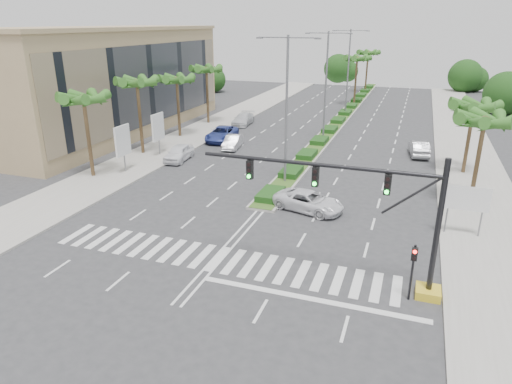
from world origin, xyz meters
TOP-DOWN VIEW (x-y plane):
  - ground at (0.00, 0.00)m, footprint 160.00×160.00m
  - footpath_right at (15.20, 20.00)m, footprint 6.00×120.00m
  - footpath_left at (-15.20, 20.00)m, footprint 6.00×120.00m
  - median at (0.00, 45.00)m, footprint 2.20×75.00m
  - median_grass at (0.00, 45.00)m, footprint 1.80×75.00m
  - building at (-26.00, 26.00)m, footprint 12.00×36.00m
  - signal_gantry at (9.27, -0.00)m, footprint 12.60×1.20m
  - pedestrian_signal at (10.60, -0.68)m, footprint 0.28×0.36m
  - direction_sign at (13.50, 7.99)m, footprint 2.70×0.11m
  - billboard_near at (-14.50, 12.00)m, footprint 0.18×2.10m
  - billboard_far at (-14.50, 18.00)m, footprint 0.18×2.10m
  - palm_left_near at (-16.50, 10.00)m, footprint 4.57×4.68m
  - palm_left_mid at (-16.50, 18.00)m, footprint 4.57×4.68m
  - palm_left_far at (-16.50, 26.00)m, footprint 4.57×4.68m
  - palm_left_end at (-16.50, 34.00)m, footprint 4.57×4.68m
  - palm_right_near at (14.50, 14.00)m, footprint 4.57×4.68m
  - palm_right_far at (14.50, 22.00)m, footprint 4.57×4.68m
  - palm_median_a at (0.00, 55.00)m, footprint 4.57×4.68m
  - palm_median_b at (0.00, 70.00)m, footprint 4.57×4.68m
  - streetlight_near at (0.00, 14.00)m, footprint 5.10×0.25m
  - streetlight_mid at (0.00, 30.00)m, footprint 5.10×0.25m
  - streetlight_far at (0.00, 46.00)m, footprint 5.10×0.25m
  - car_parked_a at (-11.80, 17.11)m, footprint 2.23×4.69m
  - car_parked_b at (-8.53, 23.25)m, footprint 2.01×4.43m
  - car_parked_c at (-10.98, 25.88)m, footprint 3.21×6.03m
  - car_parked_d at (-11.80, 34.86)m, footprint 2.46×5.29m
  - car_crossing at (3.27, 8.87)m, footprint 5.59×3.65m
  - car_right at (10.56, 26.89)m, footprint 2.28×4.95m

SIDE VIEW (x-z plane):
  - ground at x=0.00m, z-range 0.00..0.00m
  - footpath_right at x=15.20m, z-range 0.00..0.15m
  - footpath_left at x=-15.20m, z-range 0.00..0.15m
  - median at x=0.00m, z-range 0.00..0.20m
  - median_grass at x=0.00m, z-range 0.20..0.24m
  - car_parked_b at x=-8.53m, z-range 0.00..1.41m
  - car_crossing at x=3.27m, z-range 0.00..1.43m
  - car_parked_d at x=-11.80m, z-range 0.00..1.49m
  - car_parked_a at x=-11.80m, z-range 0.00..1.55m
  - car_right at x=10.56m, z-range 0.00..1.57m
  - car_parked_c at x=-10.98m, z-range 0.00..1.61m
  - pedestrian_signal at x=10.60m, z-range 0.54..3.54m
  - direction_sign at x=13.50m, z-range 0.75..4.15m
  - billboard_near at x=-14.50m, z-range 0.79..5.14m
  - billboard_far at x=-14.50m, z-range 0.79..5.14m
  - signal_gantry at x=9.27m, z-range -0.14..7.06m
  - palm_right_far at x=14.50m, z-range 2.54..9.29m
  - building at x=-26.00m, z-range 0.00..12.00m
  - palm_right_near at x=14.50m, z-range 2.68..9.73m
  - palm_left_far at x=-16.50m, z-range 2.82..10.17m
  - palm_left_near at x=-16.50m, z-range 2.91..10.46m
  - streetlight_near at x=0.00m, z-range 0.81..12.81m
  - streetlight_mid at x=0.00m, z-range 0.81..12.81m
  - streetlight_far at x=0.00m, z-range 0.81..12.81m
  - palm_left_end at x=-16.50m, z-range 3.01..10.76m
  - palm_left_mid at x=-16.50m, z-range 3.10..11.05m
  - palm_median_a at x=0.00m, z-range 3.15..11.20m
  - palm_median_b at x=0.00m, z-range 3.15..11.20m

